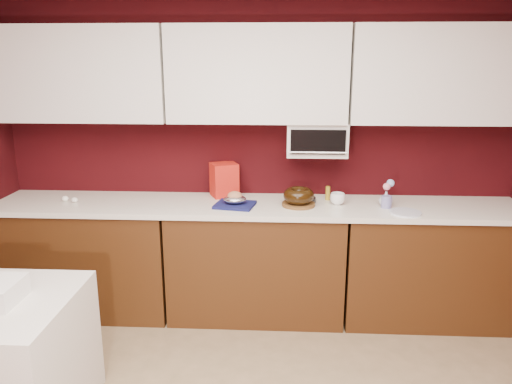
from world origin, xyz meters
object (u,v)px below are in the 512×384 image
object	(u,v)px
bundt_cake	(299,195)
pandoro_box	(224,180)
toaster_oven	(317,139)
blue_jar	(386,202)
coffee_mug	(338,198)
flower_vase	(386,198)
foil_ham_nest	(235,199)

from	to	relation	value
bundt_cake	pandoro_box	xyz separation A→B (m)	(-0.58, 0.25, 0.05)
toaster_oven	blue_jar	size ratio (longest dim) A/B	4.98
coffee_mug	flower_vase	bearing A→B (deg)	-3.23
toaster_oven	pandoro_box	bearing A→B (deg)	176.08
foil_ham_nest	pandoro_box	bearing A→B (deg)	111.32
bundt_cake	coffee_mug	size ratio (longest dim) A/B	2.16
bundt_cake	blue_jar	bearing A→B (deg)	-1.40
foil_ham_nest	toaster_oven	bearing A→B (deg)	21.15
toaster_oven	flower_vase	size ratio (longest dim) A/B	3.58
pandoro_box	blue_jar	distance (m)	1.26
coffee_mug	blue_jar	size ratio (longest dim) A/B	1.17
foil_ham_nest	flower_vase	size ratio (longest dim) A/B	1.35
pandoro_box	blue_jar	world-z (taller)	pandoro_box
coffee_mug	foil_ham_nest	bearing A→B (deg)	-173.19
bundt_cake	pandoro_box	distance (m)	0.64
pandoro_box	foil_ham_nest	bearing A→B (deg)	-92.50
coffee_mug	flower_vase	size ratio (longest dim) A/B	0.84
toaster_oven	flower_vase	world-z (taller)	toaster_oven
toaster_oven	foil_ham_nest	world-z (taller)	toaster_oven
bundt_cake	flower_vase	world-z (taller)	same
bundt_cake	pandoro_box	bearing A→B (deg)	157.01
foil_ham_nest	flower_vase	distance (m)	1.12
toaster_oven	pandoro_box	world-z (taller)	toaster_oven
flower_vase	pandoro_box	bearing A→B (deg)	170.24
foil_ham_nest	blue_jar	distance (m)	1.12
bundt_cake	flower_vase	distance (m)	0.65
flower_vase	foil_ham_nest	bearing A→B (deg)	-176.35
toaster_oven	foil_ham_nest	bearing A→B (deg)	-158.85
bundt_cake	foil_ham_nest	xyz separation A→B (m)	(-0.47, -0.04, -0.03)
bundt_cake	blue_jar	size ratio (longest dim) A/B	2.52
foil_ham_nest	pandoro_box	size ratio (longest dim) A/B	0.64
foil_ham_nest	coffee_mug	distance (m)	0.77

